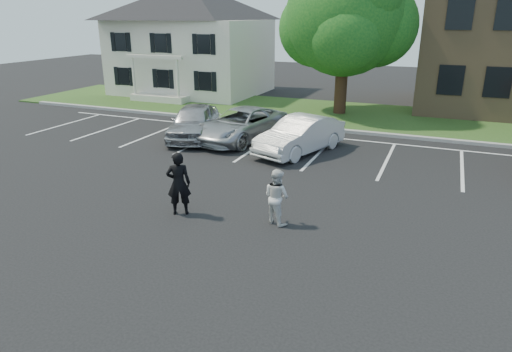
{
  "coord_description": "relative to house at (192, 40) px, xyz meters",
  "views": [
    {
      "loc": [
        4.67,
        -10.21,
        5.56
      ],
      "look_at": [
        0.0,
        1.0,
        1.25
      ],
      "focal_mm": 32.0,
      "sensor_mm": 36.0,
      "label": 1
    }
  ],
  "objects": [
    {
      "name": "man_white_shirt",
      "position": [
        13.69,
        -19.14,
        -3.03
      ],
      "size": [
        0.96,
        0.87,
        1.59
      ],
      "primitive_type": "imported",
      "rotation": [
        0.0,
        0.0,
        2.71
      ],
      "color": "silver",
      "rests_on": "ground"
    },
    {
      "name": "car_white_sedan",
      "position": [
        12.21,
        -12.22,
        -3.07
      ],
      "size": [
        3.02,
        4.88,
        1.52
      ],
      "primitive_type": "imported",
      "rotation": [
        0.0,
        0.0,
        -0.33
      ],
      "color": "silver",
      "rests_on": "ground"
    },
    {
      "name": "grass_strip",
      "position": [
        13.0,
        -3.97,
        -3.79
      ],
      "size": [
        44.0,
        8.0,
        0.08
      ],
      "primitive_type": "cube",
      "color": "#1E4514",
      "rests_on": "ground"
    },
    {
      "name": "ground_plane",
      "position": [
        13.0,
        -19.97,
        -3.83
      ],
      "size": [
        90.0,
        90.0,
        0.0
      ],
      "primitive_type": "plane",
      "color": "black",
      "rests_on": "ground"
    },
    {
      "name": "tree",
      "position": [
        12.06,
        -3.57,
        1.52
      ],
      "size": [
        7.8,
        7.2,
        8.8
      ],
      "color": "black",
      "rests_on": "ground"
    },
    {
      "name": "house",
      "position": [
        0.0,
        0.0,
        0.0
      ],
      "size": [
        10.3,
        9.22,
        7.6
      ],
      "color": "beige",
      "rests_on": "ground"
    },
    {
      "name": "stall_lines",
      "position": [
        14.4,
        -11.02,
        -3.82
      ],
      "size": [
        34.0,
        5.36,
        0.01
      ],
      "color": "silver",
      "rests_on": "ground"
    },
    {
      "name": "car_silver_minivan",
      "position": [
        9.07,
        -11.31,
        -3.09
      ],
      "size": [
        3.5,
        5.7,
        1.48
      ],
      "primitive_type": "imported",
      "rotation": [
        0.0,
        0.0,
        -0.21
      ],
      "color": "#A4A7AB",
      "rests_on": "ground"
    },
    {
      "name": "car_silver_west",
      "position": [
        6.87,
        -11.86,
        -3.03
      ],
      "size": [
        3.18,
        5.03,
        1.6
      ],
      "primitive_type": "imported",
      "rotation": [
        0.0,
        0.0,
        0.3
      ],
      "color": "#9F9FA4",
      "rests_on": "ground"
    },
    {
      "name": "man_black_suit",
      "position": [
        10.85,
        -19.65,
        -2.88
      ],
      "size": [
        0.82,
        0.73,
        1.89
      ],
      "primitive_type": "imported",
      "rotation": [
        0.0,
        0.0,
        3.64
      ],
      "color": "black",
      "rests_on": "ground"
    },
    {
      "name": "curb",
      "position": [
        13.0,
        -7.97,
        -3.75
      ],
      "size": [
        40.0,
        0.3,
        0.15
      ],
      "primitive_type": "cube",
      "color": "gray",
      "rests_on": "ground"
    }
  ]
}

